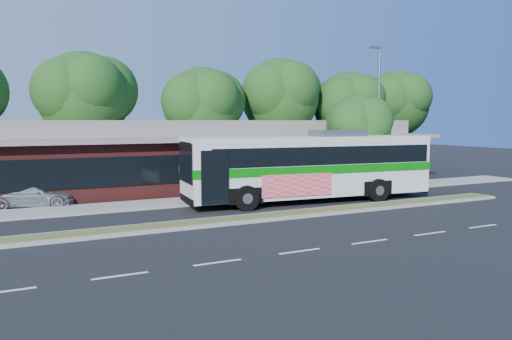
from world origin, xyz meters
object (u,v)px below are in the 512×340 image
Objects in this scene: sedan at (31,195)px; sidewalk_tree at (361,125)px; lamp_post at (378,113)px; transit_bus at (311,162)px.

sidewalk_tree is at bearing -86.03° from sedan.
sidewalk_tree is (19.26, -2.23, 3.51)m from sedan.
sedan is at bearing 172.93° from lamp_post.
lamp_post reaches higher than sidewalk_tree.
sidewalk_tree is (-1.08, 0.30, -0.77)m from lamp_post.
sedan is at bearing 166.21° from transit_bus.
transit_bus reaches higher than sedan.
transit_bus is at bearing -161.16° from lamp_post.
sedan is (-20.34, 2.52, -4.29)m from lamp_post.
transit_bus is 14.74m from sedan.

